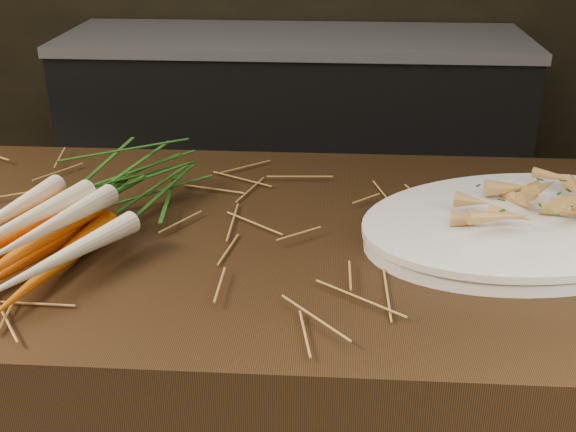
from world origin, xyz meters
TOP-DOWN VIEW (x-y plane):
  - back_counter at (0.30, 2.18)m, footprint 1.82×0.62m
  - straw_bedding at (0.00, 0.30)m, footprint 1.40×0.60m
  - root_veg_bunch at (0.11, 0.28)m, footprint 0.31×0.56m
  - serving_platter at (0.75, 0.30)m, footprint 0.58×0.48m
  - roasted_veg_heap at (0.75, 0.30)m, footprint 0.29×0.25m

SIDE VIEW (x-z plane):
  - back_counter at x=0.30m, z-range 0.00..0.84m
  - straw_bedding at x=0.00m, z-range 0.90..0.92m
  - serving_platter at x=0.75m, z-range 0.90..0.93m
  - root_veg_bunch at x=0.11m, z-range 0.90..1.00m
  - roasted_veg_heap at x=0.75m, z-range 0.93..0.98m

